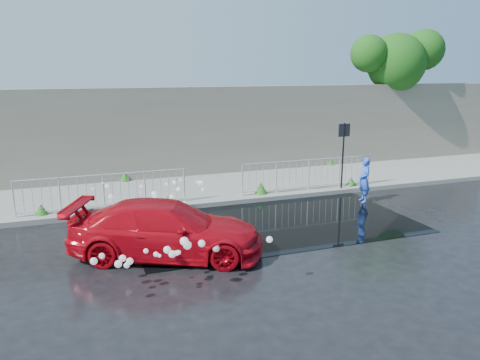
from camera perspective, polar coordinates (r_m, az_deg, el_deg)
name	(u,v)px	position (r m, az deg, el deg)	size (l,w,h in m)	color
ground	(267,234)	(12.75, 3.36, -6.54)	(90.00, 90.00, 0.00)	black
pavement	(214,188)	(17.23, -3.15, -0.95)	(30.00, 4.00, 0.15)	slate
curb	(232,202)	(15.39, -1.01, -2.67)	(30.00, 0.25, 0.16)	slate
retaining_wall	(198,131)	(18.97, -5.14, 5.96)	(30.00, 0.60, 3.50)	#6B635A
puddle	(270,220)	(13.80, 3.65, -4.94)	(8.00, 5.00, 0.01)	black
sign_post	(343,145)	(16.91, 12.49, 4.18)	(0.45, 0.06, 2.50)	black
tree	(398,60)	(23.36, 18.72, 13.72)	(4.78, 2.69, 6.15)	#332114
railing_left	(104,190)	(14.82, -16.28, -1.23)	(5.05, 0.05, 1.10)	silver
railing_right	(309,173)	(16.71, 8.38, 0.79)	(5.05, 0.05, 1.10)	silver
weeds	(211,185)	(16.61, -3.51, -0.65)	(12.17, 3.93, 0.40)	#1B5616
water_spray	(158,220)	(11.69, -10.01, -4.77)	(3.57, 5.73, 0.97)	white
red_car	(167,229)	(11.20, -8.92, -5.98)	(1.85, 4.54, 1.32)	#B10712
person	(364,180)	(16.06, 14.92, 0.01)	(0.55, 0.36, 1.50)	blue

